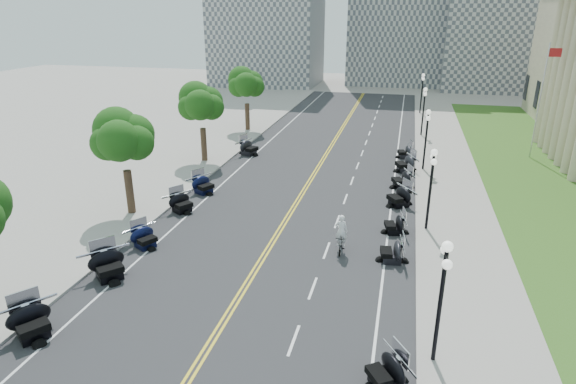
% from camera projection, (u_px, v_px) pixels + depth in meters
% --- Properties ---
extents(ground, '(160.00, 160.00, 0.00)m').
position_uv_depth(ground, '(271.00, 244.00, 27.40)').
color(ground, gray).
extents(road, '(16.00, 90.00, 0.01)m').
position_uv_depth(road, '(307.00, 186.00, 36.48)').
color(road, '#333335').
rests_on(road, ground).
extents(centerline_yellow_a, '(0.12, 90.00, 0.00)m').
position_uv_depth(centerline_yellow_a, '(305.00, 186.00, 36.50)').
color(centerline_yellow_a, yellow).
rests_on(centerline_yellow_a, road).
extents(centerline_yellow_b, '(0.12, 90.00, 0.00)m').
position_uv_depth(centerline_yellow_b, '(308.00, 186.00, 36.45)').
color(centerline_yellow_b, yellow).
rests_on(centerline_yellow_b, road).
extents(edge_line_north, '(0.12, 90.00, 0.00)m').
position_uv_depth(edge_line_north, '(393.00, 193.00, 35.04)').
color(edge_line_north, white).
rests_on(edge_line_north, road).
extents(edge_line_south, '(0.12, 90.00, 0.00)m').
position_uv_depth(edge_line_south, '(227.00, 179.00, 37.91)').
color(edge_line_south, white).
rests_on(edge_line_south, road).
extents(lane_dash_4, '(0.12, 2.00, 0.00)m').
position_uv_depth(lane_dash_4, '(294.00, 340.00, 19.41)').
color(lane_dash_4, white).
rests_on(lane_dash_4, road).
extents(lane_dash_5, '(0.12, 2.00, 0.00)m').
position_uv_depth(lane_dash_5, '(313.00, 288.00, 23.05)').
color(lane_dash_5, white).
rests_on(lane_dash_5, road).
extents(lane_dash_6, '(0.12, 2.00, 0.00)m').
position_uv_depth(lane_dash_6, '(327.00, 250.00, 26.68)').
color(lane_dash_6, white).
rests_on(lane_dash_6, road).
extents(lane_dash_7, '(0.12, 2.00, 0.00)m').
position_uv_depth(lane_dash_7, '(337.00, 222.00, 30.31)').
color(lane_dash_7, white).
rests_on(lane_dash_7, road).
extents(lane_dash_8, '(0.12, 2.00, 0.00)m').
position_uv_depth(lane_dash_8, '(345.00, 199.00, 33.94)').
color(lane_dash_8, white).
rests_on(lane_dash_8, road).
extents(lane_dash_9, '(0.12, 2.00, 0.00)m').
position_uv_depth(lane_dash_9, '(352.00, 181.00, 37.58)').
color(lane_dash_9, white).
rests_on(lane_dash_9, road).
extents(lane_dash_10, '(0.12, 2.00, 0.00)m').
position_uv_depth(lane_dash_10, '(358.00, 166.00, 41.21)').
color(lane_dash_10, white).
rests_on(lane_dash_10, road).
extents(lane_dash_11, '(0.12, 2.00, 0.00)m').
position_uv_depth(lane_dash_11, '(362.00, 153.00, 44.84)').
color(lane_dash_11, white).
rests_on(lane_dash_11, road).
extents(lane_dash_12, '(0.12, 2.00, 0.00)m').
position_uv_depth(lane_dash_12, '(366.00, 142.00, 48.47)').
color(lane_dash_12, white).
rests_on(lane_dash_12, road).
extents(lane_dash_13, '(0.12, 2.00, 0.00)m').
position_uv_depth(lane_dash_13, '(369.00, 133.00, 52.11)').
color(lane_dash_13, white).
rests_on(lane_dash_13, road).
extents(lane_dash_14, '(0.12, 2.00, 0.00)m').
position_uv_depth(lane_dash_14, '(372.00, 125.00, 55.74)').
color(lane_dash_14, white).
rests_on(lane_dash_14, road).
extents(lane_dash_15, '(0.12, 2.00, 0.00)m').
position_uv_depth(lane_dash_15, '(375.00, 118.00, 59.37)').
color(lane_dash_15, white).
rests_on(lane_dash_15, road).
extents(lane_dash_16, '(0.12, 2.00, 0.00)m').
position_uv_depth(lane_dash_16, '(377.00, 112.00, 63.00)').
color(lane_dash_16, white).
rests_on(lane_dash_16, road).
extents(lane_dash_17, '(0.12, 2.00, 0.00)m').
position_uv_depth(lane_dash_17, '(379.00, 106.00, 66.64)').
color(lane_dash_17, white).
rests_on(lane_dash_17, road).
extents(lane_dash_18, '(0.12, 2.00, 0.00)m').
position_uv_depth(lane_dash_18, '(381.00, 101.00, 70.27)').
color(lane_dash_18, white).
rests_on(lane_dash_18, road).
extents(lane_dash_19, '(0.12, 2.00, 0.00)m').
position_uv_depth(lane_dash_19, '(383.00, 97.00, 73.90)').
color(lane_dash_19, white).
rests_on(lane_dash_19, road).
extents(sidewalk_north, '(5.00, 90.00, 0.15)m').
position_uv_depth(sidewalk_north, '(452.00, 197.00, 34.11)').
color(sidewalk_north, '#9E9991').
rests_on(sidewalk_north, ground).
extents(sidewalk_south, '(5.00, 90.00, 0.15)m').
position_uv_depth(sidewalk_south, '(180.00, 174.00, 38.80)').
color(sidewalk_south, '#9E9991').
rests_on(sidewalk_south, ground).
extents(lawn, '(9.00, 60.00, 0.10)m').
position_uv_depth(lawn, '(533.00, 171.00, 39.81)').
color(lawn, '#356023').
rests_on(lawn, ground).
extents(distant_block_a, '(18.00, 14.00, 26.00)m').
position_uv_depth(distant_block_a, '(267.00, 7.00, 83.13)').
color(distant_block_a, gray).
rests_on(distant_block_a, ground).
extents(distant_block_c, '(20.00, 14.00, 22.00)m').
position_uv_depth(distant_block_c, '(510.00, 20.00, 77.62)').
color(distant_block_c, gray).
rests_on(distant_block_c, ground).
extents(street_lamp_1, '(0.50, 1.20, 4.90)m').
position_uv_depth(street_lamp_1, '(440.00, 304.00, 17.29)').
color(street_lamp_1, black).
rests_on(street_lamp_1, sidewalk_north).
extents(street_lamp_2, '(0.50, 1.20, 4.90)m').
position_uv_depth(street_lamp_2, '(430.00, 190.00, 28.19)').
color(street_lamp_2, black).
rests_on(street_lamp_2, sidewalk_north).
extents(street_lamp_3, '(0.50, 1.20, 4.90)m').
position_uv_depth(street_lamp_3, '(426.00, 140.00, 39.09)').
color(street_lamp_3, black).
rests_on(street_lamp_3, sidewalk_north).
extents(street_lamp_4, '(0.50, 1.20, 4.90)m').
position_uv_depth(street_lamp_4, '(423.00, 112.00, 49.98)').
color(street_lamp_4, black).
rests_on(street_lamp_4, sidewalk_north).
extents(street_lamp_5, '(0.50, 1.20, 4.90)m').
position_uv_depth(street_lamp_5, '(422.00, 94.00, 60.88)').
color(street_lamp_5, black).
rests_on(street_lamp_5, sidewalk_north).
extents(flagpole, '(1.10, 0.20, 10.00)m').
position_uv_depth(flagpole, '(539.00, 103.00, 41.58)').
color(flagpole, silver).
rests_on(flagpole, ground).
extents(tree_2, '(4.80, 4.80, 9.20)m').
position_uv_depth(tree_2, '(124.00, 144.00, 29.77)').
color(tree_2, '#235619').
rests_on(tree_2, sidewalk_south).
extents(tree_3, '(4.80, 4.80, 9.20)m').
position_uv_depth(tree_3, '(202.00, 108.00, 40.67)').
color(tree_3, '#235619').
rests_on(tree_3, sidewalk_south).
extents(tree_4, '(4.80, 4.80, 9.20)m').
position_uv_depth(tree_4, '(247.00, 87.00, 51.56)').
color(tree_4, '#235619').
rests_on(tree_4, sidewalk_south).
extents(motorcycle_n_3, '(2.56, 2.56, 1.29)m').
position_uv_depth(motorcycle_n_3, '(386.00, 370.00, 16.87)').
color(motorcycle_n_3, black).
rests_on(motorcycle_n_3, road).
extents(motorcycle_n_5, '(2.09, 2.09, 1.30)m').
position_uv_depth(motorcycle_n_5, '(392.00, 250.00, 25.30)').
color(motorcycle_n_5, black).
rests_on(motorcycle_n_5, road).
extents(motorcycle_n_6, '(2.12, 2.12, 1.25)m').
position_uv_depth(motorcycle_n_6, '(395.00, 223.00, 28.56)').
color(motorcycle_n_6, black).
rests_on(motorcycle_n_6, road).
extents(motorcycle_n_7, '(2.91, 2.91, 1.47)m').
position_uv_depth(motorcycle_n_7, '(399.00, 196.00, 32.52)').
color(motorcycle_n_7, black).
rests_on(motorcycle_n_7, road).
extents(motorcycle_n_8, '(2.63, 2.63, 1.43)m').
position_uv_depth(motorcycle_n_8, '(402.00, 179.00, 35.83)').
color(motorcycle_n_8, black).
rests_on(motorcycle_n_8, road).
extents(motorcycle_n_9, '(2.86, 2.86, 1.53)m').
position_uv_depth(motorcycle_n_9, '(406.00, 163.00, 39.46)').
color(motorcycle_n_9, black).
rests_on(motorcycle_n_9, road).
extents(motorcycle_n_10, '(2.24, 2.24, 1.30)m').
position_uv_depth(motorcycle_n_10, '(405.00, 151.00, 43.20)').
color(motorcycle_n_10, black).
rests_on(motorcycle_n_10, road).
extents(motorcycle_s_3, '(3.02, 3.02, 1.51)m').
position_uv_depth(motorcycle_s_3, '(31.00, 321.00, 19.37)').
color(motorcycle_s_3, black).
rests_on(motorcycle_s_3, road).
extents(motorcycle_s_4, '(3.15, 3.15, 1.56)m').
position_uv_depth(motorcycle_s_4, '(108.00, 264.00, 23.68)').
color(motorcycle_s_4, black).
rests_on(motorcycle_s_4, road).
extents(motorcycle_s_5, '(2.50, 2.50, 1.28)m').
position_uv_depth(motorcycle_s_5, '(144.00, 237.00, 26.87)').
color(motorcycle_s_5, black).
rests_on(motorcycle_s_5, road).
extents(motorcycle_s_6, '(2.68, 2.68, 1.36)m').
position_uv_depth(motorcycle_s_6, '(181.00, 202.00, 31.60)').
color(motorcycle_s_6, black).
rests_on(motorcycle_s_6, road).
extents(motorcycle_s_7, '(2.70, 2.70, 1.39)m').
position_uv_depth(motorcycle_s_7, '(203.00, 184.00, 34.85)').
color(motorcycle_s_7, black).
rests_on(motorcycle_s_7, road).
extents(motorcycle_s_9, '(2.74, 2.74, 1.50)m').
position_uv_depth(motorcycle_s_9, '(249.00, 147.00, 44.10)').
color(motorcycle_s_9, black).
rests_on(motorcycle_s_9, road).
extents(bicycle, '(0.59, 1.78, 1.05)m').
position_uv_depth(bicycle, '(341.00, 243.00, 26.34)').
color(bicycle, '#A51414').
rests_on(bicycle, road).
extents(cyclist_rider, '(0.68, 0.45, 1.87)m').
position_uv_depth(cyclist_rider, '(342.00, 219.00, 25.83)').
color(cyclist_rider, white).
rests_on(cyclist_rider, bicycle).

